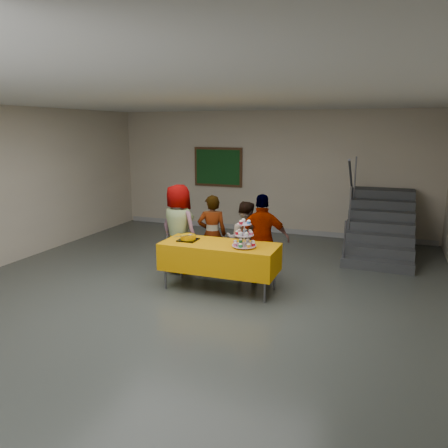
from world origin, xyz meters
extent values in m
plane|color=#4C514C|center=(0.00, 0.00, 0.00)|extent=(10.00, 10.00, 0.00)
cube|color=beige|center=(0.00, 5.00, 1.50)|extent=(8.00, 0.04, 3.00)
cube|color=silver|center=(0.00, 0.00, 3.00)|extent=(8.00, 10.00, 0.04)
cube|color=#999999|center=(0.00, 4.98, 0.06)|extent=(7.90, 0.03, 0.12)
cylinder|color=#595960|center=(-0.51, 0.49, 0.36)|extent=(0.04, 0.04, 0.73)
cylinder|color=#595960|center=(1.17, 0.49, 0.36)|extent=(0.04, 0.04, 0.73)
cylinder|color=#595960|center=(-0.51, 1.07, 0.36)|extent=(0.04, 0.04, 0.73)
cylinder|color=#595960|center=(1.17, 1.07, 0.36)|extent=(0.04, 0.04, 0.73)
cube|color=#595960|center=(0.33, 0.78, 0.74)|extent=(1.80, 0.70, 0.02)
cube|color=orange|center=(0.33, 0.78, 0.55)|extent=(1.88, 0.78, 0.44)
cylinder|color=silver|center=(0.77, 0.70, 0.78)|extent=(0.18, 0.18, 0.01)
cylinder|color=silver|center=(0.77, 0.70, 0.98)|extent=(0.02, 0.02, 0.42)
cylinder|color=silver|center=(0.77, 0.70, 0.80)|extent=(0.38, 0.38, 0.01)
cylinder|color=silver|center=(0.77, 0.70, 0.97)|extent=(0.30, 0.30, 0.01)
cylinder|color=silver|center=(0.77, 0.70, 1.14)|extent=(0.22, 0.22, 0.01)
cube|color=black|center=(-0.23, 0.79, 0.78)|extent=(0.30, 0.30, 0.02)
cylinder|color=#E99E00|center=(-0.23, 0.79, 0.82)|extent=(0.25, 0.25, 0.07)
ellipsoid|color=#E99E00|center=(-0.23, 0.79, 0.86)|extent=(0.25, 0.25, 0.05)
ellipsoid|color=white|center=(-0.19, 0.75, 0.88)|extent=(0.08, 0.08, 0.02)
cube|color=silver|center=(-0.25, 0.66, 0.88)|extent=(0.30, 0.16, 0.04)
imported|color=#5D5C65|center=(-0.69, 1.36, 0.80)|extent=(0.90, 0.71, 1.61)
imported|color=slate|center=(-0.11, 1.52, 0.71)|extent=(0.61, 0.51, 1.43)
imported|color=slate|center=(0.51, 1.50, 0.68)|extent=(0.72, 0.59, 1.35)
imported|color=slate|center=(0.89, 1.31, 0.76)|extent=(0.96, 0.59, 1.52)
cube|color=#424447|center=(2.70, 2.75, 0.09)|extent=(1.30, 0.30, 0.18)
cube|color=#424447|center=(2.70, 3.05, 0.18)|extent=(1.30, 0.30, 0.36)
cube|color=#424447|center=(2.70, 3.35, 0.27)|extent=(1.30, 0.30, 0.54)
cube|color=#424447|center=(2.70, 3.65, 0.36)|extent=(1.30, 0.30, 0.72)
cube|color=#424447|center=(2.70, 3.95, 0.45)|extent=(1.30, 0.30, 0.90)
cube|color=#424447|center=(2.70, 4.25, 0.54)|extent=(1.30, 0.30, 1.08)
cube|color=#424447|center=(2.70, 4.55, 0.63)|extent=(1.30, 0.30, 1.26)
cube|color=#424447|center=(2.70, 4.85, 0.63)|extent=(1.30, 0.30, 1.26)
cylinder|color=#595960|center=(2.10, 2.70, 0.45)|extent=(0.04, 0.04, 0.90)
cylinder|color=#595960|center=(2.10, 3.50, 0.99)|extent=(0.04, 0.04, 0.90)
cylinder|color=#595960|center=(2.10, 4.40, 1.53)|extent=(0.04, 0.04, 0.90)
cylinder|color=#595960|center=(2.10, 3.55, 1.44)|extent=(0.04, 1.85, 1.20)
cube|color=#472B16|center=(-1.34, 4.97, 1.60)|extent=(1.30, 0.04, 1.00)
cube|color=#17481B|center=(-1.34, 4.94, 1.60)|extent=(1.18, 0.02, 0.88)
camera|label=1|loc=(2.78, -5.52, 2.58)|focal=35.00mm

